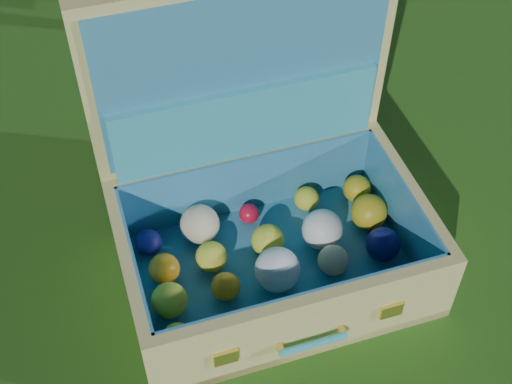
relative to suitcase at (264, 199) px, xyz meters
The scene contains 2 objects.
ground 0.30m from the suitcase, 105.12° to the right, with size 60.00×60.00×0.00m, color #215114.
suitcase is the anchor object (origin of this frame).
Camera 1 is at (-0.40, -0.62, 1.26)m, focal length 50.00 mm.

